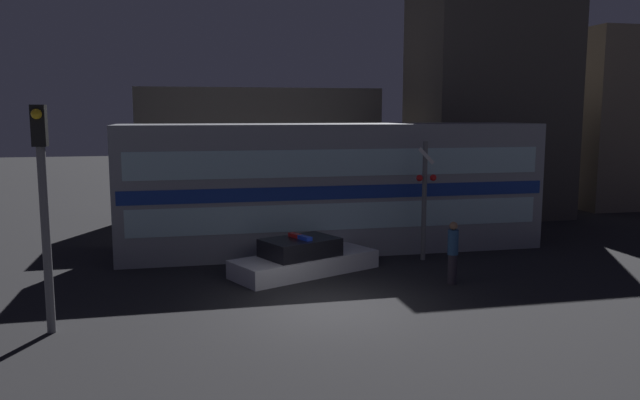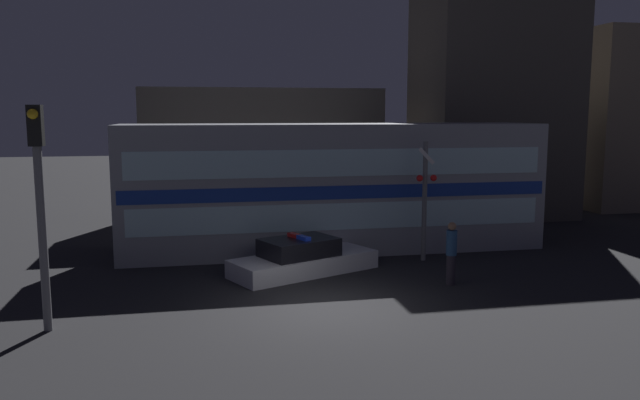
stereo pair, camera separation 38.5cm
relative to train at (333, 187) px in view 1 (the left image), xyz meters
name	(u,v)px [view 1 (the left image)]	position (x,y,z in m)	size (l,w,h in m)	color
ground_plane	(326,307)	(-1.79, -6.71, -2.27)	(120.00, 120.00, 0.00)	black
train	(333,187)	(0.00, 0.00, 0.00)	(15.00, 3.07, 4.55)	gray
police_car	(304,259)	(-1.69, -3.18, -1.83)	(4.90, 3.45, 1.23)	silver
pedestrian	(453,252)	(2.29, -5.33, -1.33)	(0.31, 0.31, 1.83)	#2D2833
crossing_signal_near	(425,196)	(2.59, -2.35, -0.11)	(0.70, 0.33, 4.00)	slate
traffic_light_corner	(44,198)	(-8.28, -7.14, 0.80)	(0.30, 0.46, 5.11)	slate
building_left	(258,154)	(-1.84, 7.30, 0.73)	(10.70, 4.23, 6.01)	#47423D
building_center	(488,104)	(9.11, 6.00, 3.07)	(6.87, 4.91, 10.69)	#47423D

